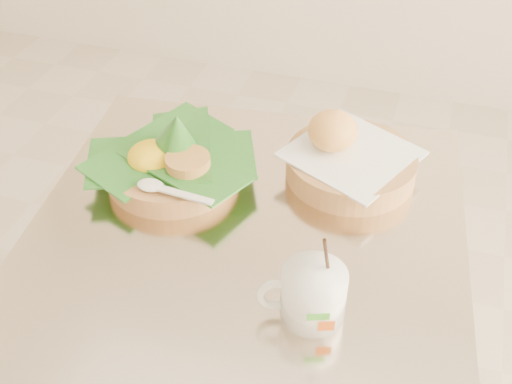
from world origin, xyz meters
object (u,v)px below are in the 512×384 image
(rice_basket, at_px, (171,160))
(coffee_mug, at_px, (312,293))
(cafe_table, at_px, (247,317))
(bread_basket, at_px, (348,158))

(rice_basket, relative_size, coffee_mug, 1.85)
(rice_basket, xyz_separation_m, coffee_mug, (0.31, -0.23, 0.00))
(cafe_table, bearing_deg, rice_basket, 151.58)
(cafe_table, xyz_separation_m, coffee_mug, (0.14, -0.14, 0.26))
(bread_basket, distance_m, coffee_mug, 0.33)
(coffee_mug, bearing_deg, rice_basket, 143.49)
(cafe_table, relative_size, coffee_mug, 4.95)
(coffee_mug, bearing_deg, cafe_table, 135.73)
(bread_basket, height_order, coffee_mug, coffee_mug)
(bread_basket, bearing_deg, coffee_mug, -87.52)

